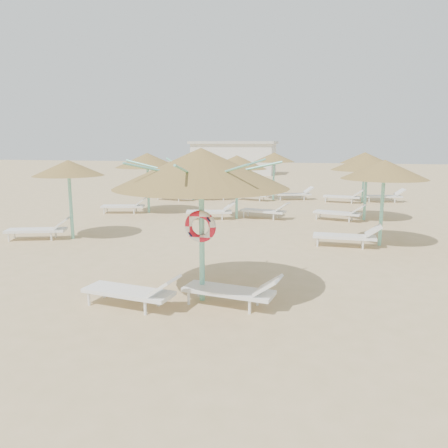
# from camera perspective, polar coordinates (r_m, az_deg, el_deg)

# --- Properties ---
(ground) EXTENTS (120.00, 120.00, 0.00)m
(ground) POSITION_cam_1_polar(r_m,az_deg,el_deg) (9.45, -5.11, -9.27)
(ground) COLOR tan
(ground) RESTS_ON ground
(main_palapa) EXTENTS (3.47, 3.47, 3.11)m
(main_palapa) POSITION_cam_1_polar(r_m,az_deg,el_deg) (8.60, -3.00, 7.25)
(main_palapa) COLOR #7AD5BC
(main_palapa) RESTS_ON ground
(lounger_main_a) EXTENTS (2.04, 0.89, 0.72)m
(lounger_main_a) POSITION_cam_1_polar(r_m,az_deg,el_deg) (8.83, -11.68, -8.56)
(lounger_main_a) COLOR white
(lounger_main_a) RESTS_ON ground
(lounger_main_b) EXTENTS (2.02, 0.89, 0.71)m
(lounger_main_b) POSITION_cam_1_polar(r_m,az_deg,el_deg) (8.70, 1.40, -8.65)
(lounger_main_b) COLOR white
(lounger_main_b) RESTS_ON ground
(palapa_field) EXTENTS (18.38, 13.99, 2.72)m
(palapa_field) POSITION_cam_1_polar(r_m,az_deg,el_deg) (18.61, 8.00, 7.78)
(palapa_field) COLOR #7AD5BC
(palapa_field) RESTS_ON ground
(service_hut) EXTENTS (8.40, 4.40, 3.25)m
(service_hut) POSITION_cam_1_polar(r_m,az_deg,el_deg) (44.35, 1.32, 8.68)
(service_hut) COLOR silver
(service_hut) RESTS_ON ground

